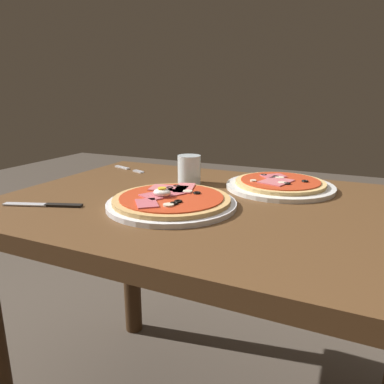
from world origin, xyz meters
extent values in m
cube|color=brown|center=(0.00, 0.00, 0.70)|extent=(1.10, 0.75, 0.04)
cylinder|color=#3C2715|center=(-0.49, 0.31, 0.34)|extent=(0.07, 0.07, 0.68)
cylinder|color=white|center=(-0.09, -0.08, 0.73)|extent=(0.31, 0.31, 0.01)
cylinder|color=tan|center=(-0.09, -0.08, 0.74)|extent=(0.28, 0.28, 0.01)
cylinder|color=red|center=(-0.09, -0.08, 0.74)|extent=(0.25, 0.25, 0.00)
torus|color=black|center=(-0.13, -0.02, 0.75)|extent=(0.02, 0.02, 0.00)
torus|color=black|center=(-0.12, 0.01, 0.75)|extent=(0.02, 0.02, 0.00)
torus|color=black|center=(-0.04, -0.03, 0.75)|extent=(0.02, 0.02, 0.00)
torus|color=black|center=(-0.05, -0.12, 0.75)|extent=(0.02, 0.02, 0.00)
torus|color=black|center=(-0.14, -0.06, 0.75)|extent=(0.02, 0.02, 0.00)
torus|color=black|center=(-0.05, -0.13, 0.75)|extent=(0.02, 0.02, 0.00)
cube|color=#C65B66|center=(-0.11, -0.16, 0.75)|extent=(0.08, 0.08, 0.00)
cube|color=#D16B70|center=(-0.13, -0.02, 0.75)|extent=(0.10, 0.08, 0.00)
cube|color=#C65B66|center=(-0.12, -0.08, 0.75)|extent=(0.10, 0.11, 0.00)
cube|color=#D16B70|center=(-0.09, 0.00, 0.75)|extent=(0.07, 0.11, 0.00)
cylinder|color=beige|center=(-0.07, -0.03, 0.75)|extent=(0.02, 0.02, 0.00)
cylinder|color=beige|center=(-0.06, -0.15, 0.75)|extent=(0.02, 0.02, 0.00)
cylinder|color=beige|center=(-0.12, -0.08, 0.75)|extent=(0.02, 0.02, 0.00)
ellipsoid|color=white|center=(-0.11, -0.09, 0.76)|extent=(0.04, 0.03, 0.02)
cylinder|color=yellow|center=(-0.11, -0.09, 0.77)|extent=(0.02, 0.02, 0.00)
cylinder|color=white|center=(0.11, 0.20, 0.73)|extent=(0.30, 0.30, 0.01)
cylinder|color=#DBB26B|center=(0.11, 0.20, 0.74)|extent=(0.25, 0.25, 0.01)
cylinder|color=red|center=(0.11, 0.20, 0.74)|extent=(0.22, 0.22, 0.00)
torus|color=black|center=(0.18, 0.21, 0.75)|extent=(0.02, 0.02, 0.00)
torus|color=black|center=(0.14, 0.16, 0.75)|extent=(0.02, 0.02, 0.00)
torus|color=black|center=(0.09, 0.23, 0.75)|extent=(0.02, 0.02, 0.00)
torus|color=black|center=(0.06, 0.24, 0.75)|extent=(0.02, 0.02, 0.00)
cube|color=#C65B66|center=(0.09, 0.24, 0.75)|extent=(0.08, 0.08, 0.00)
cube|color=#D16B70|center=(0.11, 0.17, 0.75)|extent=(0.09, 0.11, 0.00)
cylinder|color=beige|center=(0.05, 0.15, 0.75)|extent=(0.02, 0.02, 0.00)
cylinder|color=beige|center=(0.13, 0.16, 0.75)|extent=(0.02, 0.02, 0.00)
cylinder|color=beige|center=(0.11, 0.22, 0.75)|extent=(0.03, 0.03, 0.00)
cylinder|color=silver|center=(-0.15, 0.15, 0.76)|extent=(0.07, 0.07, 0.09)
cylinder|color=silver|center=(-0.15, 0.15, 0.74)|extent=(0.06, 0.06, 0.04)
cube|color=silver|center=(-0.47, 0.25, 0.72)|extent=(0.08, 0.04, 0.00)
cube|color=silver|center=(-0.38, 0.21, 0.72)|extent=(0.04, 0.02, 0.00)
cube|color=silver|center=(-0.38, 0.22, 0.72)|extent=(0.04, 0.02, 0.00)
cube|color=silver|center=(-0.38, 0.22, 0.72)|extent=(0.04, 0.02, 0.00)
cube|color=silver|center=(-0.38, 0.23, 0.72)|extent=(0.04, 0.02, 0.00)
cube|color=silver|center=(-0.41, -0.22, 0.72)|extent=(0.11, 0.06, 0.00)
cube|color=black|center=(-0.32, -0.19, 0.72)|extent=(0.09, 0.05, 0.01)
camera|label=1|loc=(0.30, -0.81, 0.98)|focal=33.74mm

